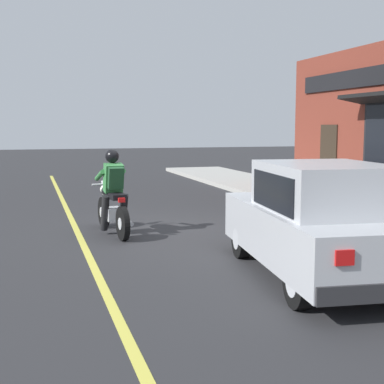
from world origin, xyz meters
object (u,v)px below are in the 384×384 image
Objects in this scene: car_hatchback at (319,222)px; trash_bin at (322,178)px; motorcycle_with_rider at (113,199)px; fire_hydrant at (360,198)px; traffic_cone at (277,177)px.

trash_bin is (4.03, 6.75, -0.13)m from car_hatchback.
car_hatchback is 7.86m from trash_bin.
motorcycle_with_rider reaches higher than car_hatchback.
car_hatchback is 4.02× the size of trash_bin.
trash_bin is at bearing 71.53° from fire_hydrant.
trash_bin is at bearing 25.20° from motorcycle_with_rider.
traffic_cone is (-0.09, 2.63, -0.20)m from trash_bin.
trash_bin is 2.64m from traffic_cone.
motorcycle_with_rider is 0.51× the size of car_hatchback.
trash_bin reaches higher than traffic_cone.
car_hatchback reaches higher than fire_hydrant.
car_hatchback reaches higher than traffic_cone.
fire_hydrant is at bearing -99.98° from traffic_cone.
traffic_cone is at bearing 67.20° from car_hatchback.
motorcycle_with_rider is 3.36× the size of traffic_cone.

